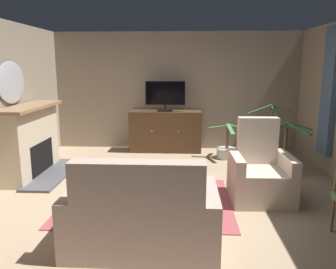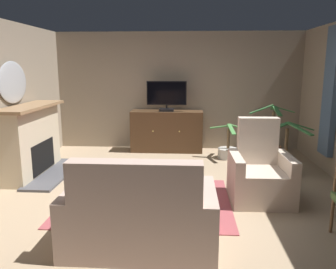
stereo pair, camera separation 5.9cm
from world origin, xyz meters
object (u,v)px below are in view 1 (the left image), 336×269
potted_plant_leafy_by_curtain (227,151)px  potted_plant_on_hearth_side (270,150)px  television (165,95)px  armchair_angled_to_table (260,175)px  tv_remote (174,169)px  coffee_table (161,176)px  wall_mirror_oval (12,83)px  tv_cabinet (166,132)px  cat (104,177)px  potted_plant_tall_palm_by_window (284,163)px  fireplace (31,142)px  sofa_floral (143,218)px

potted_plant_leafy_by_curtain → potted_plant_on_hearth_side: 0.85m
television → armchair_angled_to_table: television is taller
television → tv_remote: (0.27, -2.75, -0.79)m
coffee_table → wall_mirror_oval: bearing=156.5°
wall_mirror_oval → television: 3.02m
wall_mirror_oval → tv_cabinet: 3.25m
tv_remote → potted_plant_leafy_by_curtain: size_ratio=0.21×
cat → potted_plant_leafy_by_curtain: bearing=36.5°
coffee_table → tv_remote: size_ratio=6.41×
wall_mirror_oval → potted_plant_tall_palm_by_window: size_ratio=0.95×
television → potted_plant_tall_palm_by_window: (2.16, -1.49, -1.04)m
tv_remote → potted_plant_leafy_by_curtain: bearing=150.5°
wall_mirror_oval → tv_cabinet: bearing=35.9°
wall_mirror_oval → coffee_table: 3.04m
cat → coffee_table: bearing=-37.8°
armchair_angled_to_table → potted_plant_on_hearth_side: bearing=72.4°
fireplace → cat: size_ratio=2.83×
potted_plant_tall_palm_by_window → cat: size_ratio=1.57×
television → armchair_angled_to_table: 3.15m
potted_plant_tall_palm_by_window → potted_plant_leafy_by_curtain: bearing=130.3°
tv_cabinet → wall_mirror_oval: bearing=-144.1°
potted_plant_on_hearth_side → sofa_floral: bearing=-122.1°
wall_mirror_oval → cat: bearing=-12.5°
potted_plant_on_hearth_side → cat: potted_plant_on_hearth_side is taller
armchair_angled_to_table → cat: bearing=166.7°
coffee_table → potted_plant_leafy_by_curtain: bearing=63.2°
cat → sofa_floral: bearing=-66.0°
potted_plant_leafy_by_curtain → coffee_table: bearing=-116.8°
tv_remote → cat: size_ratio=0.28×
tv_remote → potted_plant_on_hearth_side: 2.78m
wall_mirror_oval → potted_plant_tall_palm_by_window: 4.83m
potted_plant_tall_palm_by_window → armchair_angled_to_table: bearing=-120.3°
fireplace → wall_mirror_oval: 1.04m
television → potted_plant_on_hearth_side: size_ratio=0.75×
tv_cabinet → potted_plant_tall_palm_by_window: 2.66m
fireplace → tv_remote: fireplace is taller
coffee_table → tv_remote: bearing=26.7°
armchair_angled_to_table → potted_plant_tall_palm_by_window: size_ratio=1.18×
television → sofa_floral: bearing=-90.0°
potted_plant_leafy_by_curtain → potted_plant_on_hearth_side: bearing=-14.0°
sofa_floral → potted_plant_leafy_by_curtain: bearing=70.1°
tv_remote → fireplace: bearing=-117.8°
tv_remote → potted_plant_leafy_by_curtain: 2.51m
wall_mirror_oval → tv_remote: wall_mirror_oval is taller
fireplace → television: bearing=38.0°
fireplace → wall_mirror_oval: (-0.25, 0.00, 1.02)m
television → coffee_table: (0.10, -2.83, -0.85)m
fireplace → coffee_table: fireplace is taller
wall_mirror_oval → potted_plant_on_hearth_side: (4.57, 1.05, -1.35)m
tv_remote → sofa_floral: (-0.27, -1.30, -0.12)m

